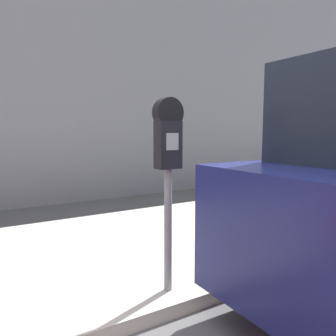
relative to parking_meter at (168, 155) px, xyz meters
The scene contains 3 objects.
sidewalk 1.67m from the parking_meter, 106.43° to the left, with size 24.00×2.80×0.11m.
building_facade 4.62m from the parking_meter, 94.66° to the left, with size 24.00×0.30×5.86m.
parking_meter is the anchor object (origin of this frame).
Camera 1 is at (-0.96, -1.09, 1.37)m, focal length 35.00 mm.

